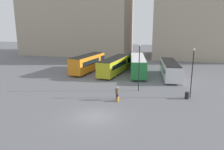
% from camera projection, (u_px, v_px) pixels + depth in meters
% --- Properties ---
extents(ground_plane, '(160.00, 160.00, 0.00)m').
position_uv_depth(ground_plane, '(95.00, 117.00, 21.88)').
color(ground_plane, slate).
extents(building_block_left, '(31.43, 16.70, 22.86)m').
position_uv_depth(building_block_left, '(78.00, 16.00, 66.08)').
color(building_block_left, tan).
rests_on(building_block_left, ground_plane).
extents(building_block_right, '(23.36, 17.45, 24.60)m').
position_uv_depth(building_block_right, '(199.00, 12.00, 58.21)').
color(building_block_right, tan).
rests_on(building_block_right, ground_plane).
extents(bus_0, '(4.00, 10.67, 3.25)m').
position_uv_depth(bus_0, '(88.00, 63.00, 42.25)').
color(bus_0, orange).
rests_on(bus_0, ground_plane).
extents(bus_1, '(4.20, 11.93, 2.96)m').
position_uv_depth(bus_1, '(115.00, 65.00, 40.83)').
color(bus_1, gold).
rests_on(bus_1, ground_plane).
extents(bus_2, '(4.42, 12.64, 3.17)m').
position_uv_depth(bus_2, '(138.00, 64.00, 40.67)').
color(bus_2, '#237A38').
rests_on(bus_2, ground_plane).
extents(bus_3, '(3.58, 10.82, 2.74)m').
position_uv_depth(bus_3, '(170.00, 69.00, 37.68)').
color(bus_3, silver).
rests_on(bus_3, ground_plane).
extents(traveler, '(0.50, 0.50, 1.71)m').
position_uv_depth(traveler, '(117.00, 92.00, 26.45)').
color(traveler, '#382D4C').
rests_on(traveler, ground_plane).
extents(suitcase, '(0.23, 0.44, 0.84)m').
position_uv_depth(suitcase, '(118.00, 99.00, 26.12)').
color(suitcase, '#B27A1E').
rests_on(suitcase, ground_plane).
extents(lamp_post_0, '(0.28, 0.28, 6.21)m').
position_uv_depth(lamp_post_0, '(192.00, 70.00, 26.77)').
color(lamp_post_0, black).
rests_on(lamp_post_0, ground_plane).
extents(lamp_post_1, '(0.28, 0.28, 6.47)m').
position_uv_depth(lamp_post_1, '(139.00, 64.00, 29.52)').
color(lamp_post_1, black).
rests_on(lamp_post_1, ground_plane).
extents(trash_bin, '(0.52, 0.52, 0.85)m').
position_uv_depth(trash_bin, '(187.00, 96.00, 27.01)').
color(trash_bin, black).
rests_on(trash_bin, ground_plane).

